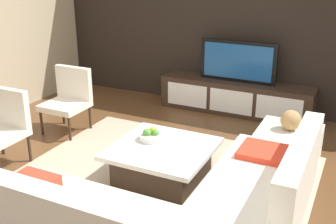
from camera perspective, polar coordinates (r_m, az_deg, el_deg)
The scene contains 12 objects.
ground_plane at distance 4.49m, azimuth -0.17°, elevation -9.87°, with size 14.00×14.00×0.00m, color brown.
feature_wall_back at distance 6.46m, azimuth 10.68°, elevation 12.52°, with size 6.40×0.12×2.80m, color black.
area_rug at distance 4.53m, azimuth -1.32°, elevation -9.53°, with size 3.12×2.73×0.01m, color tan.
media_console at distance 6.44m, azimuth 9.26°, elevation 2.04°, with size 2.31×0.49×0.50m.
television at distance 6.29m, azimuth 9.56°, elevation 6.85°, with size 1.15×0.06×0.61m.
sectional_couch at distance 3.51m, azimuth 1.54°, elevation -14.26°, with size 2.44×2.44×0.80m.
coffee_table at distance 4.51m, azimuth -0.76°, elevation -6.81°, with size 1.03×1.02×0.38m.
accent_chair_near at distance 5.09m, azimuth -21.69°, elevation -1.51°, with size 0.53×0.54×0.87m.
ottoman at distance 5.07m, azimuth 16.13°, elevation -4.43°, with size 0.70×0.70×0.40m, color silver.
fruit_bowl at distance 4.57m, azimuth -2.26°, elevation -3.26°, with size 0.28×0.28×0.14m.
accent_chair_far at distance 5.81m, azimuth -13.44°, elevation 2.14°, with size 0.55×0.53×0.87m.
decorative_ball at distance 4.95m, azimuth 16.50°, elevation -1.09°, with size 0.24×0.24×0.24m, color #AD8451.
Camera 1 is at (1.70, -3.47, 2.29)m, focal length 44.43 mm.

